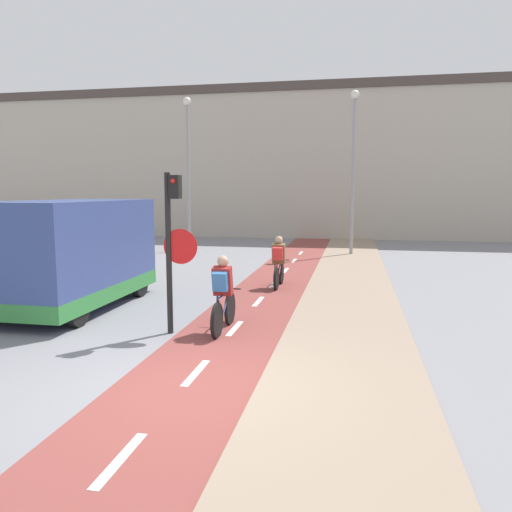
% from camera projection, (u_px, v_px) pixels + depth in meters
% --- Properties ---
extents(ground_plane, '(120.00, 120.00, 0.00)m').
position_uv_depth(ground_plane, '(185.00, 387.00, 7.04)').
color(ground_plane, gray).
extents(bike_lane, '(2.02, 60.00, 0.02)m').
position_uv_depth(bike_lane, '(185.00, 386.00, 7.05)').
color(bike_lane, brown).
rests_on(bike_lane, ground_plane).
extents(sidewalk_strip, '(2.40, 60.00, 0.05)m').
position_uv_depth(sidewalk_strip, '(344.00, 397.00, 6.61)').
color(sidewalk_strip, gray).
rests_on(sidewalk_strip, ground_plane).
extents(building_row_background, '(60.00, 5.20, 8.88)m').
position_uv_depth(building_row_background, '(318.00, 163.00, 30.70)').
color(building_row_background, '#B2A899').
rests_on(building_row_background, ground_plane).
extents(traffic_light_pole, '(0.67, 0.25, 3.09)m').
position_uv_depth(traffic_light_pole, '(173.00, 235.00, 9.45)').
color(traffic_light_pole, black).
rests_on(traffic_light_pole, ground_plane).
extents(street_lamp_far, '(0.36, 0.36, 6.96)m').
position_uv_depth(street_lamp_far, '(188.00, 158.00, 22.85)').
color(street_lamp_far, gray).
rests_on(street_lamp_far, ground_plane).
extents(street_lamp_sidewalk, '(0.36, 0.36, 6.93)m').
position_uv_depth(street_lamp_sidewalk, '(353.00, 156.00, 21.12)').
color(street_lamp_sidewalk, gray).
rests_on(street_lamp_sidewalk, ground_plane).
extents(cyclist_near, '(0.46, 1.67, 1.51)m').
position_uv_depth(cyclist_near, '(223.00, 296.00, 9.70)').
color(cyclist_near, black).
rests_on(cyclist_near, ground_plane).
extents(cyclist_far, '(0.46, 1.61, 1.48)m').
position_uv_depth(cyclist_far, '(279.00, 263.00, 14.20)').
color(cyclist_far, black).
rests_on(cyclist_far, ground_plane).
extents(van, '(2.17, 4.65, 2.53)m').
position_uv_depth(van, '(73.00, 256.00, 11.65)').
color(van, '#334784').
rests_on(van, ground_plane).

